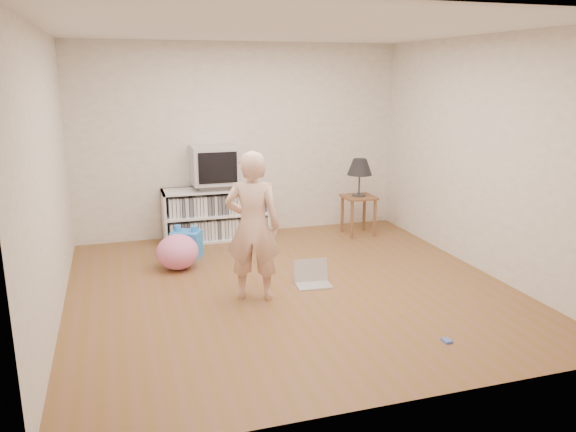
% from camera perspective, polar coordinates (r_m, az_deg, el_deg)
% --- Properties ---
extents(ground, '(4.50, 4.50, 0.00)m').
position_cam_1_polar(ground, '(5.95, 0.23, -7.31)').
color(ground, brown).
rests_on(ground, ground).
extents(walls, '(4.52, 4.52, 2.60)m').
position_cam_1_polar(walls, '(5.61, 0.25, 5.14)').
color(walls, beige).
rests_on(walls, ground).
extents(ceiling, '(4.50, 4.50, 0.01)m').
position_cam_1_polar(ceiling, '(5.55, 0.26, 18.52)').
color(ceiling, white).
rests_on(ceiling, walls).
extents(media_unit, '(1.40, 0.45, 0.70)m').
position_cam_1_polar(media_unit, '(7.64, -7.36, 0.24)').
color(media_unit, white).
rests_on(media_unit, ground).
extents(dvd_deck, '(0.45, 0.35, 0.07)m').
position_cam_1_polar(dvd_deck, '(7.55, -7.43, 3.05)').
color(dvd_deck, gray).
rests_on(dvd_deck, media_unit).
extents(crt_tv, '(0.60, 0.53, 0.50)m').
position_cam_1_polar(crt_tv, '(7.49, -7.50, 5.19)').
color(crt_tv, '#ABABB1').
rests_on(crt_tv, dvd_deck).
extents(side_table, '(0.42, 0.42, 0.55)m').
position_cam_1_polar(side_table, '(7.82, 7.17, 1.08)').
color(side_table, brown).
rests_on(side_table, ground).
extents(table_lamp, '(0.34, 0.34, 0.52)m').
position_cam_1_polar(table_lamp, '(7.72, 7.30, 4.87)').
color(table_lamp, '#333333').
rests_on(table_lamp, side_table).
extents(person, '(0.63, 0.52, 1.49)m').
position_cam_1_polar(person, '(5.47, -3.60, -1.07)').
color(person, beige).
rests_on(person, ground).
extents(laptop, '(0.39, 0.32, 0.25)m').
position_cam_1_polar(laptop, '(6.04, 2.46, -6.29)').
color(laptop, silver).
rests_on(laptop, ground).
extents(playing_cards, '(0.07, 0.09, 0.02)m').
position_cam_1_polar(playing_cards, '(5.01, 15.83, -12.09)').
color(playing_cards, '#4966C3').
rests_on(playing_cards, ground).
extents(plush_blue, '(0.42, 0.39, 0.39)m').
position_cam_1_polar(plush_blue, '(6.99, -10.27, -2.76)').
color(plush_blue, '#2787F5').
rests_on(plush_blue, ground).
extents(plush_pink, '(0.64, 0.64, 0.41)m').
position_cam_1_polar(plush_pink, '(6.57, -11.16, -3.60)').
color(plush_pink, pink).
rests_on(plush_pink, ground).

